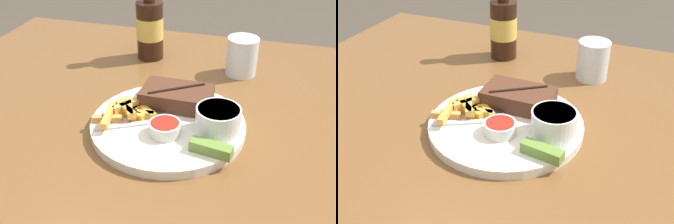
# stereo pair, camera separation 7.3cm
# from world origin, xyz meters

# --- Properties ---
(dining_table) EXTENTS (1.20, 1.00, 0.76)m
(dining_table) POSITION_xyz_m (0.00, 0.00, 0.67)
(dining_table) COLOR brown
(dining_table) RESTS_ON ground_plane
(dinner_plate) EXTENTS (0.29, 0.29, 0.02)m
(dinner_plate) POSITION_xyz_m (0.00, 0.00, 0.77)
(dinner_plate) COLOR silver
(dinner_plate) RESTS_ON dining_table
(steak_portion) EXTENTS (0.14, 0.09, 0.04)m
(steak_portion) POSITION_xyz_m (-0.00, 0.06, 0.79)
(steak_portion) COLOR #512D1E
(steak_portion) RESTS_ON dinner_plate
(fries_pile) EXTENTS (0.12, 0.13, 0.02)m
(fries_pile) POSITION_xyz_m (-0.08, -0.00, 0.79)
(fries_pile) COLOR orange
(fries_pile) RESTS_ON dinner_plate
(coleslaw_cup) EXTENTS (0.08, 0.08, 0.05)m
(coleslaw_cup) POSITION_xyz_m (0.10, -0.01, 0.80)
(coleslaw_cup) COLOR white
(coleslaw_cup) RESTS_ON dinner_plate
(dipping_sauce_cup) EXTENTS (0.06, 0.06, 0.02)m
(dipping_sauce_cup) POSITION_xyz_m (0.01, -0.04, 0.79)
(dipping_sauce_cup) COLOR silver
(dipping_sauce_cup) RESTS_ON dinner_plate
(pickle_spear) EXTENTS (0.08, 0.03, 0.02)m
(pickle_spear) POSITION_xyz_m (0.10, -0.07, 0.79)
(pickle_spear) COLOR olive
(pickle_spear) RESTS_ON dinner_plate
(fork_utensil) EXTENTS (0.12, 0.07, 0.00)m
(fork_utensil) POSITION_xyz_m (-0.07, -0.04, 0.78)
(fork_utensil) COLOR #B7B7BC
(fork_utensil) RESTS_ON dinner_plate
(knife_utensil) EXTENTS (0.06, 0.16, 0.01)m
(knife_utensil) POSITION_xyz_m (-0.03, 0.03, 0.78)
(knife_utensil) COLOR #B7B7BC
(knife_utensil) RESTS_ON dinner_plate
(beer_bottle) EXTENTS (0.07, 0.07, 0.23)m
(beer_bottle) POSITION_xyz_m (-0.13, 0.31, 0.84)
(beer_bottle) COLOR black
(beer_bottle) RESTS_ON dining_table
(drinking_glass) EXTENTS (0.07, 0.07, 0.09)m
(drinking_glass) POSITION_xyz_m (0.10, 0.27, 0.80)
(drinking_glass) COLOR silver
(drinking_glass) RESTS_ON dining_table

